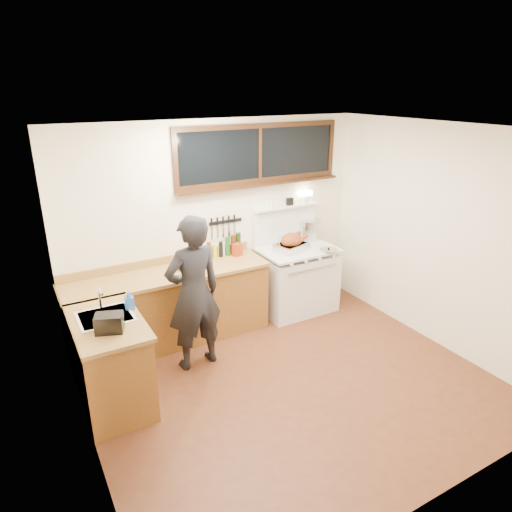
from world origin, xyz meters
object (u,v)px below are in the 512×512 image
vintage_stove (296,278)px  man (194,294)px  cutting_board (187,266)px  roast_turkey (292,243)px

vintage_stove → man: 1.87m
cutting_board → roast_turkey: size_ratio=1.10×
vintage_stove → cutting_board: bearing=-179.6°
vintage_stove → man: size_ratio=0.91×
cutting_board → roast_turkey: 1.48m
man → cutting_board: size_ratio=3.37×
man → cutting_board: man is taller
man → roast_turkey: bearing=19.0°
vintage_stove → cutting_board: vintage_stove is taller
vintage_stove → roast_turkey: (-0.11, -0.03, 0.53)m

